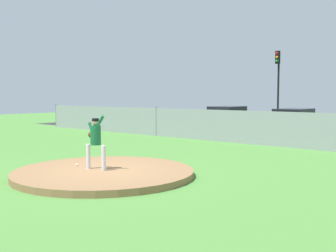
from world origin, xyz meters
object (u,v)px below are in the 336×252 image
at_px(pitcher_youth, 95,138).
at_px(traffic_light_near, 278,77).
at_px(baseball, 77,165).
at_px(parked_car_white, 227,121).
at_px(traffic_cone_orange, 148,128).
at_px(parked_car_charcoal, 294,124).

distance_m(pitcher_youth, traffic_light_near, 19.59).
height_order(baseball, traffic_light_near, traffic_light_near).
height_order(parked_car_white, traffic_cone_orange, parked_car_white).
distance_m(pitcher_youth, parked_car_charcoal, 14.28).
relative_size(parked_car_charcoal, traffic_cone_orange, 7.68).
relative_size(traffic_cone_orange, traffic_light_near, 0.10).
relative_size(parked_car_white, traffic_cone_orange, 7.75).
distance_m(parked_car_white, traffic_cone_orange, 5.22).
relative_size(baseball, traffic_light_near, 0.01).
bearing_deg(traffic_light_near, parked_car_white, -104.25).
height_order(pitcher_youth, parked_car_white, pitcher_youth).
relative_size(baseball, traffic_cone_orange, 0.13).
bearing_deg(traffic_cone_orange, pitcher_youth, -52.91).
bearing_deg(parked_car_white, parked_car_charcoal, -1.95).
relative_size(baseball, parked_car_charcoal, 0.02).
xyz_separation_m(pitcher_youth, traffic_cone_orange, (-8.86, 11.73, -0.90)).
bearing_deg(traffic_cone_orange, parked_car_charcoal, 15.88).
relative_size(parked_car_white, parked_car_charcoal, 1.01).
bearing_deg(traffic_cone_orange, parked_car_white, 31.40).
xyz_separation_m(parked_car_white, traffic_light_near, (1.20, 4.72, 2.94)).
xyz_separation_m(baseball, traffic_light_near, (-2.29, 19.15, 3.52)).
distance_m(baseball, traffic_light_near, 19.61).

